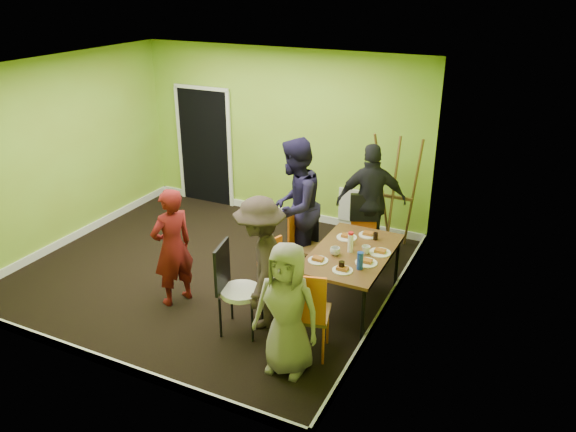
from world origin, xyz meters
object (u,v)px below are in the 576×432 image
object	(u,v)px
dining_table	(352,256)
chair_left_near	(276,276)
easel	(396,195)
person_left_far	(295,207)
chair_front_end	(308,310)
chair_left_far	(302,240)
person_left_near	(260,263)
thermos	(350,243)
orange_bottle	(350,239)
person_standing	(172,247)
person_back_end	(371,202)
chair_bentwood	(234,284)
chair_back_end	(364,215)
blue_bottle	(360,261)
person_front_end	(287,309)

from	to	relation	value
dining_table	chair_left_near	distance (m)	0.95
easel	person_left_far	bearing A→B (deg)	-132.46
chair_front_end	chair_left_far	bearing A→B (deg)	101.66
person_left_near	chair_left_near	bearing A→B (deg)	129.83
thermos	orange_bottle	bearing A→B (deg)	110.26
person_standing	person_back_end	world-z (taller)	person_back_end
chair_bentwood	person_back_end	size ratio (longest dim) A/B	0.64
chair_back_end	thermos	xyz separation A→B (m)	(0.24, -1.27, 0.17)
chair_left_near	chair_bentwood	world-z (taller)	chair_bentwood
chair_bentwood	person_left_far	size ratio (longest dim) A/B	0.57
blue_bottle	person_left_far	world-z (taller)	person_left_far
chair_left_near	thermos	world-z (taller)	chair_left_near
chair_front_end	person_standing	size ratio (longest dim) A/B	0.70
chair_front_end	person_left_far	size ratio (longest dim) A/B	0.56
dining_table	person_standing	size ratio (longest dim) A/B	0.99
person_front_end	chair_bentwood	bearing A→B (deg)	153.95
chair_left_near	chair_front_end	bearing A→B (deg)	68.34
chair_left_far	orange_bottle	bearing A→B (deg)	78.46
chair_left_far	person_left_far	world-z (taller)	person_left_far
person_left_near	person_front_end	xyz separation A→B (m)	(0.65, -0.63, -0.07)
blue_bottle	person_front_end	bearing A→B (deg)	-110.18
person_left_near	person_left_far	bearing A→B (deg)	164.62
person_left_far	person_front_end	distance (m)	2.19
chair_left_far	person_left_near	xyz separation A→B (m)	(0.05, -1.27, 0.28)
person_left_far	chair_front_end	bearing A→B (deg)	26.57
person_left_far	orange_bottle	bearing A→B (deg)	67.66
chair_bentwood	person_back_end	xyz separation A→B (m)	(0.80, 2.49, 0.25)
chair_front_end	person_left_near	distance (m)	0.86
chair_left_near	person_standing	distance (m)	1.34
dining_table	chair_left_far	xyz separation A→B (m)	(-0.88, 0.46, -0.18)
person_left_far	person_left_near	world-z (taller)	person_left_far
chair_back_end	blue_bottle	xyz separation A→B (m)	(0.49, -1.63, 0.16)
orange_bottle	person_standing	bearing A→B (deg)	-150.36
chair_front_end	chair_bentwood	size ratio (longest dim) A/B	0.98
easel	chair_left_near	bearing A→B (deg)	-108.16
chair_back_end	person_back_end	xyz separation A→B (m)	(0.04, 0.16, 0.15)
person_back_end	chair_front_end	bearing A→B (deg)	69.09
blue_bottle	person_standing	distance (m)	2.29
dining_table	person_standing	xyz separation A→B (m)	(-2.02, -0.86, 0.07)
person_left_near	chair_back_end	bearing A→B (deg)	141.13
orange_bottle	person_left_near	distance (m)	1.26
person_front_end	person_standing	bearing A→B (deg)	160.38
chair_bentwood	orange_bottle	size ratio (longest dim) A/B	12.42
chair_back_end	easel	world-z (taller)	easel
chair_left_near	chair_back_end	size ratio (longest dim) A/B	1.00
chair_back_end	person_standing	bearing A→B (deg)	28.34
chair_bentwood	person_left_near	world-z (taller)	person_left_near
chair_bentwood	easel	size ratio (longest dim) A/B	0.60
blue_bottle	dining_table	bearing A→B (deg)	121.01
blue_bottle	person_left_near	size ratio (longest dim) A/B	0.13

